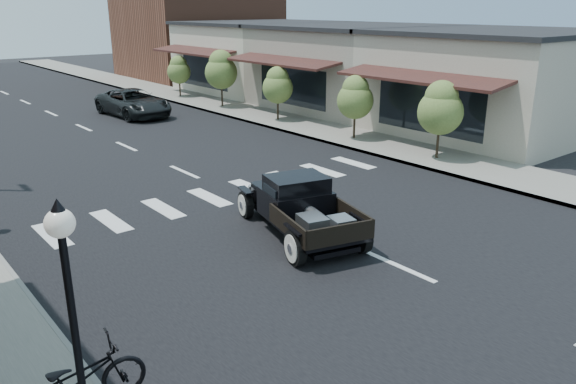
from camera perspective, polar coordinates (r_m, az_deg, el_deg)
ground at (r=15.15m, az=2.59°, el=-3.81°), size 120.00×120.00×0.00m
road at (r=27.70m, az=-18.62°, el=5.53°), size 14.00×80.00×0.02m
road_markings at (r=23.20m, az=-14.10°, el=3.55°), size 12.00×60.00×0.06m
sidewalk_right at (r=31.60m, az=-4.07°, el=8.06°), size 3.00×80.00×0.15m
storefront_near at (r=28.55m, az=20.36°, el=10.29°), size 10.00×9.00×4.50m
storefront_mid at (r=34.00m, az=7.06°, el=12.40°), size 10.00×9.00×4.50m
storefront_far at (r=40.72m, az=-2.33°, el=13.49°), size 10.00×9.00×4.50m
far_building_right at (r=49.24m, az=-9.16°, el=15.59°), size 11.00×10.00×7.00m
lamp_post_a at (r=7.70m, az=-20.88°, el=-12.92°), size 0.36×0.36×3.46m
small_tree_a at (r=22.12m, az=15.14°, el=6.95°), size 1.71×1.71×2.85m
small_tree_b at (r=24.93m, az=6.81°, el=8.46°), size 1.59×1.59×2.65m
small_tree_c at (r=28.94m, az=-1.05°, el=9.90°), size 1.56×1.56×2.59m
small_tree_d at (r=33.15m, az=-6.78°, el=11.30°), size 1.86×1.86×3.09m
small_tree_e at (r=37.47m, az=-10.99°, el=11.43°), size 1.48×1.48×2.47m
hotrod_pickup at (r=14.50m, az=1.21°, el=-1.47°), size 3.24×4.98×1.59m
second_car at (r=31.84m, az=-15.44°, el=8.70°), size 2.64×5.27×1.43m
motorcycle at (r=8.93m, az=-20.62°, el=-17.45°), size 2.03×0.91×1.03m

